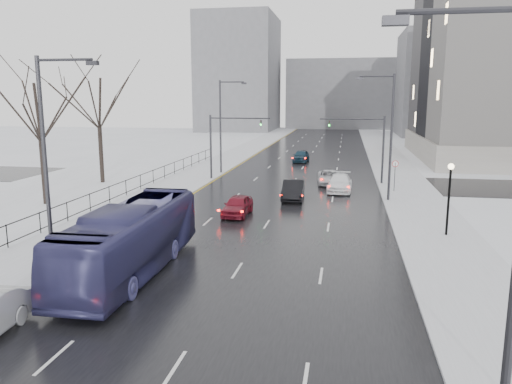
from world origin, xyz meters
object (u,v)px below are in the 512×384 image
Objects in this scene: streetlight_r_near at (508,231)px; no_uturn_sign at (395,167)px; sedan_right_far at (340,183)px; sedan_right_near at (293,190)px; streetlight_r_mid at (388,131)px; sedan_center_near at (237,205)px; mast_signal_right at (372,142)px; streetlight_l_far at (222,122)px; sedan_right_cross at (330,177)px; mast_signal_left at (221,139)px; tree_park_d at (46,205)px; sedan_center_far at (301,156)px; streetlight_l_near at (49,156)px; tree_park_e at (103,183)px; bus at (132,239)px; lamppost_r_mid at (449,189)px.

no_uturn_sign is (1.03, 34.00, -3.32)m from streetlight_r_near.
streetlight_r_near reaches higher than sedan_right_far.
streetlight_r_mid is at bearing 2.33° from sedan_right_near.
no_uturn_sign is 4.95m from sedan_right_far.
sedan_center_near is at bearing 114.59° from streetlight_r_near.
mast_signal_right reaches higher than sedan_right_far.
streetlight_l_far is 13.52m from sedan_right_cross.
streetlight_r_mid reaches higher than mast_signal_left.
streetlight_r_near reaches higher than tree_park_d.
streetlight_l_near is at bearing -97.30° from sedan_center_far.
tree_park_d reaches higher than sedan_right_cross.
tree_park_e is 21.95m from sedan_right_cross.
tree_park_d is 19.43m from sedan_right_near.
streetlight_l_far is 2.21× the size of sedan_center_far.
sedan_right_cross is at bearing -3.96° from mast_signal_left.
tree_park_d is at bearing -152.43° from sedan_right_cross.
streetlight_l_far reaches higher than sedan_right_near.
sedan_right_cross is (-4.67, 37.25, -4.92)m from streetlight_r_near.
sedan_right_cross is (-3.83, -0.75, -3.41)m from mast_signal_right.
mast_signal_left is at bearing 88.28° from streetlight_l_near.
tree_park_e is 26.81m from bus.
streetlight_l_near is (10.03, -24.00, 5.62)m from tree_park_e.
streetlight_l_near is 2.42× the size of sedan_center_near.
sedan_right_near is at bearing -151.20° from no_uturn_sign.
tree_park_d reaches higher than sedan_right_far.
streetlight_l_near is (9.63, -14.00, 5.62)m from tree_park_d.
sedan_center_far is at bearing 106.28° from sedan_right_far.
bus is 27.70m from sedan_right_cross.
streetlight_l_far is 15.86m from sedan_right_far.
sedan_right_cross is (5.93, 14.10, -0.04)m from sedan_center_near.
mast_signal_right is at bearing 29.12° from tree_park_d.
streetlight_l_near reaches higher than mast_signal_left.
sedan_right_far is (-4.70, -0.23, -1.52)m from no_uturn_sign.
tree_park_d is at bearing -118.15° from streetlight_l_far.
sedan_right_cross is at bearing -168.93° from mast_signal_right.
mast_signal_right is at bearing 57.72° from sedan_right_far.
tree_park_e reaches higher than mast_signal_right.
sedan_right_far is at bearing 58.41° from sedan_center_near.
no_uturn_sign is (1.87, -4.00, -1.81)m from mast_signal_right.
streetlight_l_near is at bearing 148.52° from streetlight_r_near.
bus reaches higher than sedan_center_near.
sedan_right_far is (22.30, 9.77, 0.78)m from tree_park_d.
mast_signal_right is 5.18m from sedan_right_cross.
streetlight_r_near is at bearing -90.00° from streetlight_r_mid.
mast_signal_left is (-18.33, 18.00, 1.16)m from lamppost_r_mid.
sedan_right_near is (-6.49, -8.59, -3.28)m from mast_signal_right.
lamppost_r_mid is (19.17, 10.00, -2.67)m from streetlight_l_near.
mast_signal_left reaches higher than sedan_center_near.
sedan_center_far is (-9.89, 19.46, -1.49)m from no_uturn_sign.
streetlight_l_near is 3.70× the size of no_uturn_sign.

